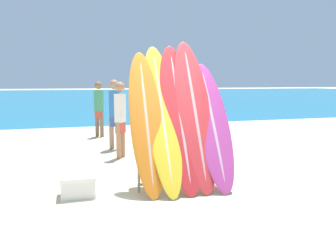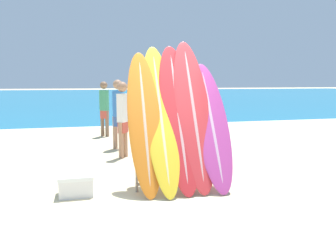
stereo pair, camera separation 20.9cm
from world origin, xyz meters
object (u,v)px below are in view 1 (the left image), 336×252
(surfboard_slot_4, at_px, (213,124))
(person_near_water, at_px, (115,112))
(surfboard_slot_3, at_px, (195,113))
(surfboard_slot_0, at_px, (146,121))
(person_mid_beach, at_px, (99,107))
(surfboard_slot_2, at_px, (180,116))
(person_far_left, at_px, (120,117))
(surfboard_slot_1, at_px, (162,117))
(surfboard_rack, at_px, (182,159))
(cooler_box, at_px, (78,186))

(surfboard_slot_4, bearing_deg, person_near_water, 109.37)
(surfboard_slot_3, height_order, person_near_water, surfboard_slot_3)
(surfboard_slot_0, relative_size, person_mid_beach, 1.28)
(surfboard_slot_2, xyz_separation_m, person_near_water, (-0.65, 3.30, -0.21))
(person_far_left, bearing_deg, surfboard_slot_2, 53.08)
(surfboard_slot_1, relative_size, surfboard_slot_4, 1.14)
(surfboard_rack, xyz_separation_m, surfboard_slot_3, (0.26, 0.13, 0.74))
(surfboard_slot_2, bearing_deg, surfboard_rack, -92.24)
(person_near_water, bearing_deg, surfboard_rack, 114.53)
(surfboard_rack, distance_m, cooler_box, 1.65)
(surfboard_slot_2, distance_m, person_near_water, 3.37)
(surfboard_rack, xyz_separation_m, person_mid_beach, (-0.88, 5.49, 0.46))
(surfboard_slot_3, height_order, person_far_left, surfboard_slot_3)
(surfboard_slot_4, xyz_separation_m, cooler_box, (-2.16, 0.04, -0.86))
(person_near_water, distance_m, cooler_box, 3.57)
(surfboard_slot_3, height_order, person_mid_beach, surfboard_slot_3)
(surfboard_slot_1, distance_m, surfboard_slot_4, 0.85)
(surfboard_slot_2, bearing_deg, surfboard_slot_4, -8.54)
(surfboard_rack, height_order, surfboard_slot_3, surfboard_slot_3)
(surfboard_slot_0, relative_size, surfboard_slot_3, 0.91)
(cooler_box, bearing_deg, person_near_water, 73.73)
(surfboard_rack, height_order, surfboard_slot_0, surfboard_slot_0)
(surfboard_rack, xyz_separation_m, cooler_box, (-1.62, 0.09, -0.32))
(surfboard_slot_3, distance_m, surfboard_slot_4, 0.36)
(surfboard_slot_0, distance_m, cooler_box, 1.42)
(surfboard_rack, bearing_deg, surfboard_slot_1, 155.28)
(surfboard_slot_1, relative_size, person_far_left, 1.36)
(surfboard_slot_1, xyz_separation_m, surfboard_slot_4, (0.83, -0.09, -0.14))
(surfboard_rack, distance_m, surfboard_slot_3, 0.79)
(surfboard_slot_0, distance_m, surfboard_slot_1, 0.29)
(surfboard_slot_0, height_order, surfboard_slot_3, surfboard_slot_3)
(surfboard_slot_0, bearing_deg, person_mid_beach, 93.37)
(person_near_water, bearing_deg, surfboard_slot_0, 105.30)
(surfboard_slot_3, bearing_deg, surfboard_rack, -152.79)
(surfboard_slot_1, bearing_deg, person_far_left, 98.72)
(person_near_water, height_order, cooler_box, person_near_water)
(surfboard_slot_4, height_order, person_far_left, surfboard_slot_4)
(surfboard_slot_2, distance_m, person_mid_beach, 5.44)
(cooler_box, bearing_deg, surfboard_slot_4, -1.17)
(surfboard_slot_2, height_order, cooler_box, surfboard_slot_2)
(surfboard_slot_0, bearing_deg, surfboard_slot_3, 3.97)
(person_near_water, distance_m, person_far_left, 1.00)
(surfboard_slot_1, xyz_separation_m, person_far_left, (-0.35, 2.30, -0.23))
(surfboard_rack, height_order, surfboard_slot_1, surfboard_slot_1)
(person_far_left, bearing_deg, person_near_water, -142.43)
(surfboard_rack, height_order, cooler_box, surfboard_rack)
(surfboard_rack, distance_m, person_mid_beach, 5.58)
(surfboard_slot_0, relative_size, person_far_left, 1.29)
(surfboard_rack, distance_m, surfboard_slot_2, 0.70)
(person_mid_beach, bearing_deg, surfboard_slot_3, -38.68)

